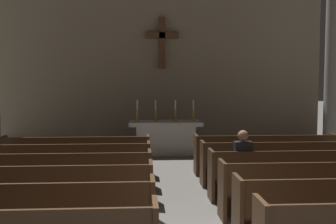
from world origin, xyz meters
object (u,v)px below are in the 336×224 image
(pew_left_row_5, at_px, (68,165))
(altar, at_px, (165,137))
(pew_left_row_3, at_px, (44,193))
(pew_right_row_4, at_px, (299,174))
(candlestick_inner_left, at_px, (156,114))
(pew_left_row_2, at_px, (24,216))
(lone_worshipper, at_px, (242,163))
(pew_right_row_5, at_px, (280,163))
(candlestick_outer_left, at_px, (137,114))
(candlestick_inner_right, at_px, (175,114))
(pew_left_row_6, at_px, (76,156))
(pew_right_row_6, at_px, (265,154))
(pew_left_row_4, at_px, (58,177))
(candlestick_outer_right, at_px, (193,114))
(pew_right_row_3, at_px, (324,189))

(pew_left_row_5, relative_size, altar, 1.55)
(altar, bearing_deg, pew_left_row_3, -110.43)
(pew_right_row_4, relative_size, candlestick_inner_left, 5.28)
(pew_left_row_2, height_order, lone_worshipper, lone_worshipper)
(pew_right_row_5, relative_size, lone_worshipper, 2.58)
(pew_left_row_2, relative_size, lone_worshipper, 2.58)
(pew_left_row_3, height_order, pew_left_row_5, same)
(pew_right_row_5, bearing_deg, candlestick_outer_left, 128.58)
(pew_left_row_5, bearing_deg, candlestick_inner_right, 56.74)
(pew_left_row_6, distance_m, pew_right_row_6, 4.49)
(pew_left_row_4, distance_m, lone_worshipper, 3.41)
(candlestick_outer_left, distance_m, lone_worshipper, 5.34)
(pew_right_row_6, bearing_deg, altar, 128.67)
(lone_worshipper, bearing_deg, pew_left_row_2, -147.25)
(pew_left_row_5, relative_size, lone_worshipper, 2.58)
(pew_left_row_6, height_order, candlestick_outer_right, candlestick_outer_right)
(pew_right_row_4, xyz_separation_m, candlestick_inner_left, (-2.55, 4.96, 0.74))
(pew_left_row_6, xyz_separation_m, pew_right_row_4, (4.49, -2.15, 0.00))
(pew_left_row_3, xyz_separation_m, candlestick_outer_right, (3.10, 6.03, 0.74))
(pew_left_row_4, bearing_deg, altar, 65.62)
(pew_left_row_2, relative_size, pew_right_row_5, 1.00)
(candlestick_inner_right, bearing_deg, candlestick_inner_left, 180.00)
(pew_left_row_6, bearing_deg, pew_left_row_2, -90.00)
(candlestick_inner_left, relative_size, candlestick_inner_right, 1.00)
(pew_left_row_5, bearing_deg, pew_right_row_4, -13.45)
(pew_left_row_6, bearing_deg, pew_right_row_5, -13.45)
(pew_right_row_4, bearing_deg, candlestick_inner_right, 111.44)
(altar, relative_size, candlestick_inner_right, 3.41)
(candlestick_inner_right, bearing_deg, candlestick_outer_left, 180.00)
(pew_left_row_6, height_order, pew_right_row_4, same)
(pew_left_row_6, relative_size, pew_right_row_4, 1.00)
(altar, relative_size, candlestick_inner_left, 3.41)
(pew_left_row_3, height_order, candlestick_inner_right, candlestick_inner_right)
(pew_left_row_4, xyz_separation_m, pew_right_row_3, (4.49, -1.07, 0.00))
(pew_left_row_4, height_order, pew_right_row_3, same)
(candlestick_inner_left, bearing_deg, altar, 0.00)
(pew_left_row_5, xyz_separation_m, altar, (2.25, 3.88, 0.06))
(pew_left_row_2, relative_size, altar, 1.55)
(altar, distance_m, candlestick_outer_left, 1.09)
(pew_left_row_4, bearing_deg, pew_left_row_6, 90.00)
(pew_left_row_3, distance_m, pew_right_row_4, 4.62)
(pew_right_row_6, bearing_deg, pew_right_row_4, -90.00)
(pew_right_row_5, distance_m, candlestick_inner_right, 4.40)
(pew_left_row_2, distance_m, pew_right_row_6, 6.22)
(altar, xyz_separation_m, candlestick_outer_right, (0.85, 0.00, 0.68))
(pew_left_row_3, bearing_deg, candlestick_inner_right, 67.11)
(pew_left_row_5, xyz_separation_m, candlestick_outer_right, (3.10, 3.88, 0.74))
(pew_right_row_3, distance_m, lone_worshipper, 1.57)
(pew_left_row_2, height_order, candlestick_inner_left, candlestick_inner_left)
(pew_right_row_5, height_order, candlestick_outer_left, candlestick_outer_left)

